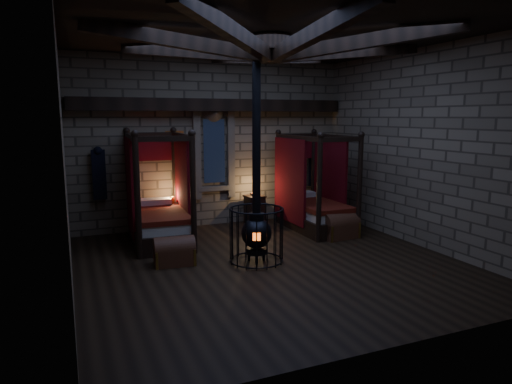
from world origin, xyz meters
name	(u,v)px	position (x,y,z in m)	size (l,w,h in m)	color
room	(269,62)	(0.00, 0.09, 3.74)	(7.02, 7.02, 4.29)	black
bed_left	(159,215)	(-1.64, 2.41, 0.59)	(1.34, 2.36, 2.40)	black
bed_right	(314,206)	(2.14, 2.10, 0.57)	(1.18, 2.23, 2.33)	black
trunk_left	(174,252)	(-1.69, 0.65, 0.24)	(0.79, 0.54, 0.55)	#562D1B
trunk_right	(339,226)	(2.23, 1.08, 0.28)	(0.91, 0.63, 0.63)	#562D1B
nightstand_left	(173,217)	(-1.18, 3.08, 0.37)	(0.53, 0.51, 0.87)	black
nightstand_right	(255,210)	(0.96, 3.08, 0.39)	(0.51, 0.49, 0.82)	black
stove	(256,230)	(-0.21, 0.18, 0.63)	(1.04, 1.04, 4.05)	black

